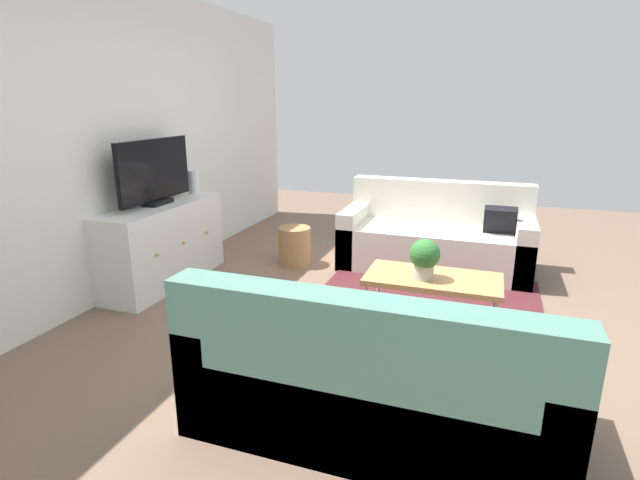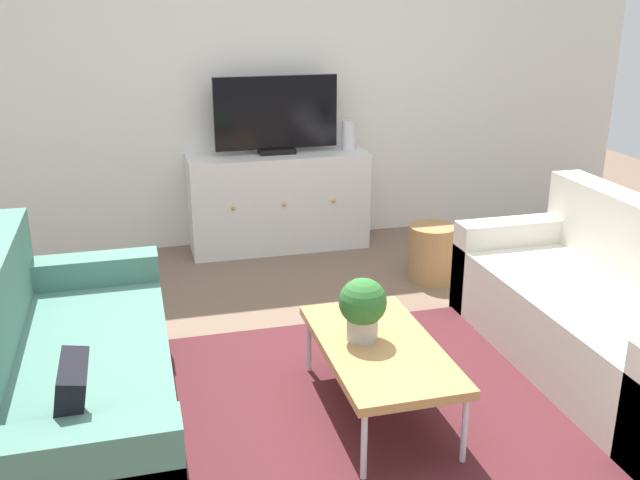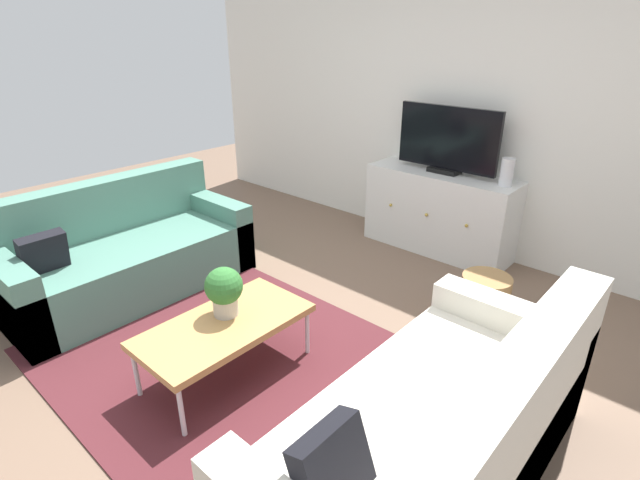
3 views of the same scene
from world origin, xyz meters
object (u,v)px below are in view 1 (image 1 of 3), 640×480
object	(u,v)px
potted_plant	(425,257)
wicker_basket	(295,246)
tv_console	(163,244)
couch_right_side	(436,239)
coffee_table	(433,280)
flat_screen_tv	(155,172)
glass_vase	(194,182)
couch_left_side	(371,386)

from	to	relation	value
potted_plant	wicker_basket	size ratio (longest dim) A/B	0.78
wicker_basket	tv_console	bearing A→B (deg)	133.54
couch_right_side	coffee_table	xyz separation A→B (m)	(-1.39, -0.13, 0.06)
coffee_table	tv_console	world-z (taller)	tv_console
flat_screen_tv	glass_vase	bearing A→B (deg)	-1.98
couch_right_side	tv_console	bearing A→B (deg)	119.77
flat_screen_tv	tv_console	bearing A→B (deg)	-90.00
couch_left_side	potted_plant	world-z (taller)	couch_left_side
flat_screen_tv	potted_plant	bearing A→B (deg)	-92.18
wicker_basket	potted_plant	bearing A→B (deg)	-124.22
flat_screen_tv	couch_left_side	bearing A→B (deg)	-122.35
potted_plant	coffee_table	bearing A→B (deg)	-45.50
potted_plant	wicker_basket	xyz separation A→B (m)	(1.01, 1.48, -0.35)
coffee_table	potted_plant	xyz separation A→B (m)	(-0.07, 0.07, 0.20)
couch_left_side	potted_plant	size ratio (longest dim) A/B	6.03
couch_left_side	glass_vase	world-z (taller)	glass_vase
coffee_table	wicker_basket	distance (m)	1.82
coffee_table	glass_vase	xyz separation A→B (m)	(0.61, 2.51, 0.53)
couch_left_side	coffee_table	size ratio (longest dim) A/B	1.82
couch_right_side	glass_vase	xyz separation A→B (m)	(-0.78, 2.37, 0.59)
glass_vase	wicker_basket	distance (m)	1.22
coffee_table	flat_screen_tv	world-z (taller)	flat_screen_tv
tv_console	flat_screen_tv	size ratio (longest dim) A/B	1.46
wicker_basket	flat_screen_tv	bearing A→B (deg)	132.95
couch_right_side	flat_screen_tv	distance (m)	2.86
glass_vase	tv_console	bearing A→B (deg)	-180.00
coffee_table	potted_plant	size ratio (longest dim) A/B	3.31
glass_vase	wicker_basket	size ratio (longest dim) A/B	0.58
potted_plant	flat_screen_tv	bearing A→B (deg)	87.82
potted_plant	wicker_basket	bearing A→B (deg)	55.78
couch_left_side	wicker_basket	world-z (taller)	couch_left_side
couch_left_side	coffee_table	xyz separation A→B (m)	(1.49, -0.13, 0.06)
couch_left_side	couch_right_side	xyz separation A→B (m)	(2.87, 0.00, 0.00)
couch_left_side	potted_plant	distance (m)	1.45
coffee_table	glass_vase	size ratio (longest dim) A/B	4.40
flat_screen_tv	wicker_basket	size ratio (longest dim) A/B	2.38
potted_plant	couch_right_side	bearing A→B (deg)	2.54
tv_console	wicker_basket	xyz separation A→B (m)	(0.91, -0.96, -0.18)
coffee_table	potted_plant	world-z (taller)	potted_plant
potted_plant	flat_screen_tv	distance (m)	2.51
glass_vase	wicker_basket	xyz separation A→B (m)	(0.33, -0.96, -0.68)
couch_left_side	glass_vase	size ratio (longest dim) A/B	8.02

